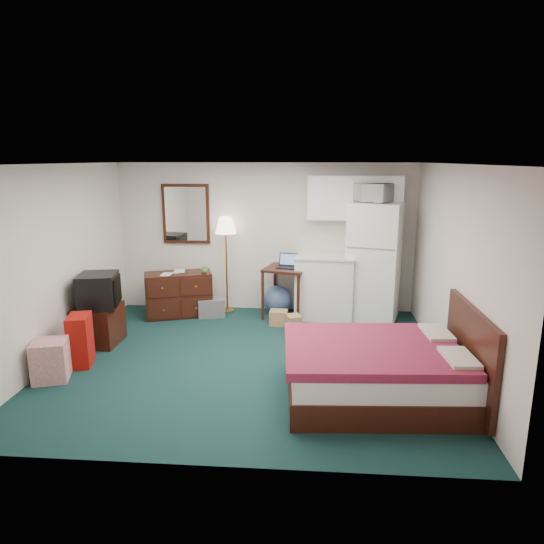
# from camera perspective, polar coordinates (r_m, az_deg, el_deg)

# --- Properties ---
(floor) EXTENTS (5.00, 4.50, 0.01)m
(floor) POSITION_cam_1_polar(r_m,az_deg,el_deg) (6.43, -2.57, -10.30)
(floor) COLOR black
(floor) RESTS_ON ground
(ceiling) EXTENTS (5.00, 4.50, 0.01)m
(ceiling) POSITION_cam_1_polar(r_m,az_deg,el_deg) (5.89, -2.83, 12.59)
(ceiling) COLOR silver
(ceiling) RESTS_ON walls
(walls) EXTENTS (5.01, 4.51, 2.50)m
(walls) POSITION_cam_1_polar(r_m,az_deg,el_deg) (6.04, -2.69, 0.64)
(walls) COLOR silver
(walls) RESTS_ON floor
(mirror) EXTENTS (0.80, 0.06, 1.00)m
(mirror) POSITION_cam_1_polar(r_m,az_deg,el_deg) (8.38, -10.08, 6.76)
(mirror) COLOR white
(mirror) RESTS_ON walls
(upper_cabinets) EXTENTS (1.50, 0.35, 0.70)m
(upper_cabinets) POSITION_cam_1_polar(r_m,az_deg,el_deg) (7.98, 9.66, 8.62)
(upper_cabinets) COLOR white
(upper_cabinets) RESTS_ON walls
(headboard) EXTENTS (0.06, 1.56, 1.00)m
(headboard) POSITION_cam_1_polar(r_m,az_deg,el_deg) (5.61, 22.25, -8.85)
(headboard) COLOR black
(headboard) RESTS_ON walls
(dresser) EXTENTS (1.17, 0.81, 0.73)m
(dresser) POSITION_cam_1_polar(r_m,az_deg,el_deg) (8.19, -10.92, -2.59)
(dresser) COLOR black
(dresser) RESTS_ON floor
(floor_lamp) EXTENTS (0.37, 0.37, 1.63)m
(floor_lamp) POSITION_cam_1_polar(r_m,az_deg,el_deg) (8.21, -5.37, 0.84)
(floor_lamp) COLOR #B27B31
(floor_lamp) RESTS_ON floor
(desk) EXTENTS (0.81, 0.81, 0.83)m
(desk) POSITION_cam_1_polar(r_m,az_deg,el_deg) (8.00, 1.66, -2.36)
(desk) COLOR black
(desk) RESTS_ON floor
(exercise_ball) EXTENTS (0.60, 0.60, 0.49)m
(exercise_ball) POSITION_cam_1_polar(r_m,az_deg,el_deg) (8.16, 0.60, -3.30)
(exercise_ball) COLOR #3F5584
(exercise_ball) RESTS_ON floor
(kitchen_counter) EXTENTS (0.99, 0.79, 1.01)m
(kitchen_counter) POSITION_cam_1_polar(r_m,az_deg,el_deg) (8.01, 6.22, -1.75)
(kitchen_counter) COLOR white
(kitchen_counter) RESTS_ON floor
(fridge) EXTENTS (0.98, 0.98, 1.90)m
(fridge) POSITION_cam_1_polar(r_m,az_deg,el_deg) (7.96, 11.92, 1.23)
(fridge) COLOR white
(fridge) RESTS_ON floor
(bed) EXTENTS (1.97, 1.58, 0.60)m
(bed) POSITION_cam_1_polar(r_m,az_deg,el_deg) (5.49, 12.03, -11.44)
(bed) COLOR maroon
(bed) RESTS_ON floor
(tv_stand) EXTENTS (0.56, 0.61, 0.56)m
(tv_stand) POSITION_cam_1_polar(r_m,az_deg,el_deg) (7.30, -19.72, -5.85)
(tv_stand) COLOR black
(tv_stand) RESTS_ON floor
(suitcase) EXTENTS (0.34, 0.45, 0.65)m
(suitcase) POSITION_cam_1_polar(r_m,az_deg,el_deg) (6.63, -21.62, -7.47)
(suitcase) COLOR #840204
(suitcase) RESTS_ON floor
(retail_box) EXTENTS (0.48, 0.48, 0.48)m
(retail_box) POSITION_cam_1_polar(r_m,az_deg,el_deg) (6.37, -24.60, -9.43)
(retail_box) COLOR beige
(retail_box) RESTS_ON floor
(file_bin) EXTENTS (0.50, 0.42, 0.30)m
(file_bin) POSITION_cam_1_polar(r_m,az_deg,el_deg) (8.14, -7.16, -4.13)
(file_bin) COLOR #5D5C61
(file_bin) RESTS_ON floor
(cardboard_box_a) EXTENTS (0.29, 0.25, 0.23)m
(cardboard_box_a) POSITION_cam_1_polar(r_m,az_deg,el_deg) (7.67, 0.77, -5.39)
(cardboard_box_a) COLOR #9F713F
(cardboard_box_a) RESTS_ON floor
(cardboard_box_b) EXTENTS (0.26, 0.29, 0.24)m
(cardboard_box_b) POSITION_cam_1_polar(r_m,az_deg,el_deg) (7.44, 2.55, -5.97)
(cardboard_box_b) COLOR #9F713F
(cardboard_box_b) RESTS_ON floor
(laptop) EXTENTS (0.36, 0.32, 0.22)m
(laptop) POSITION_cam_1_polar(r_m,az_deg,el_deg) (7.84, 1.76, 1.27)
(laptop) COLOR black
(laptop) RESTS_ON desk
(crt_tv) EXTENTS (0.60, 0.63, 0.47)m
(crt_tv) POSITION_cam_1_polar(r_m,az_deg,el_deg) (7.09, -19.75, -2.07)
(crt_tv) COLOR black
(crt_tv) RESTS_ON tv_stand
(microwave) EXTENTS (0.60, 0.54, 0.36)m
(microwave) POSITION_cam_1_polar(r_m,az_deg,el_deg) (7.80, 11.83, 9.36)
(microwave) COLOR white
(microwave) RESTS_ON fridge
(book_a) EXTENTS (0.17, 0.02, 0.23)m
(book_a) POSITION_cam_1_polar(r_m,az_deg,el_deg) (7.99, -12.86, 0.46)
(book_a) COLOR #9F713F
(book_a) RESTS_ON dresser
(book_b) EXTENTS (0.18, 0.07, 0.24)m
(book_b) POSITION_cam_1_polar(r_m,az_deg,el_deg) (8.12, -11.53, 0.79)
(book_b) COLOR #9F713F
(book_b) RESTS_ON dresser
(mug) EXTENTS (0.15, 0.14, 0.11)m
(mug) POSITION_cam_1_polar(r_m,az_deg,el_deg) (8.02, -7.96, 0.30)
(mug) COLOR #45963A
(mug) RESTS_ON dresser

